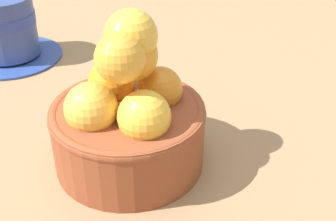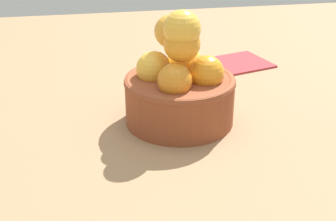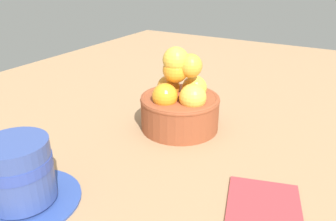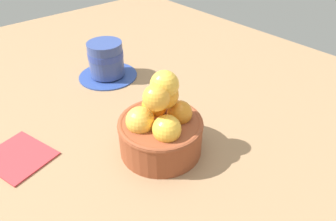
{
  "view_description": "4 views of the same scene",
  "coord_description": "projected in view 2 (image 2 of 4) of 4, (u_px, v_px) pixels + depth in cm",
  "views": [
    {
      "loc": [
        22.02,
        -23.06,
        25.68
      ],
      "look_at": [
        1.97,
        3.04,
        4.64
      ],
      "focal_mm": 47.91,
      "sensor_mm": 36.0,
      "label": 1
    },
    {
      "loc": [
        10.72,
        50.49,
        26.28
      ],
      "look_at": [
        1.86,
        2.41,
        2.73
      ],
      "focal_mm": 50.26,
      "sensor_mm": 36.0,
      "label": 2
    },
    {
      "loc": [
        -45.57,
        -24.04,
        25.88
      ],
      "look_at": [
        -0.69,
        1.91,
        3.05
      ],
      "focal_mm": 35.64,
      "sensor_mm": 36.0,
      "label": 3
    },
    {
      "loc": [
        29.03,
        -23.69,
        34.48
      ],
      "look_at": [
        -1.95,
        3.24,
        5.19
      ],
      "focal_mm": 33.04,
      "sensor_mm": 36.0,
      "label": 4
    }
  ],
  "objects": [
    {
      "name": "ground_plane",
      "position": [
        179.0,
        133.0,
        0.59
      ],
      "size": [
        150.5,
        112.04,
        3.52
      ],
      "primitive_type": "cube",
      "color": "#997551"
    },
    {
      "name": "terracotta_bowl",
      "position": [
        180.0,
        85.0,
        0.56
      ],
      "size": [
        13.31,
        13.31,
        13.99
      ],
      "color": "brown",
      "rests_on": "ground_plane"
    },
    {
      "name": "folded_napkin",
      "position": [
        237.0,
        62.0,
        0.76
      ],
      "size": [
        11.79,
        10.73,
        0.6
      ],
      "primitive_type": "cube",
      "rotation": [
        0.0,
        0.0,
        0.28
      ],
      "color": "#B23338",
      "rests_on": "ground_plane"
    }
  ]
}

